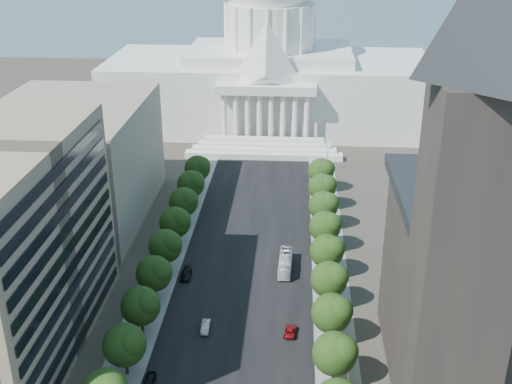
% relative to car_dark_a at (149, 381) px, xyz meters
% --- Properties ---
extents(road_asphalt, '(30.00, 260.00, 0.01)m').
position_rel_car_dark_a_xyz_m(road_asphalt, '(13.50, 56.61, -0.79)').
color(road_asphalt, black).
rests_on(road_asphalt, ground).
extents(sidewalk_left, '(8.00, 260.00, 0.02)m').
position_rel_car_dark_a_xyz_m(sidewalk_left, '(-5.50, 56.61, -0.79)').
color(sidewalk_left, gray).
rests_on(sidewalk_left, ground).
extents(sidewalk_right, '(8.00, 260.00, 0.02)m').
position_rel_car_dark_a_xyz_m(sidewalk_right, '(32.50, 56.61, -0.79)').
color(sidewalk_right, gray).
rests_on(sidewalk_right, ground).
extents(capitol, '(120.00, 56.00, 73.00)m').
position_rel_car_dark_a_xyz_m(capitol, '(13.50, 151.51, 19.22)').
color(capitol, white).
rests_on(capitol, ground).
extents(office_block_left_far, '(38.00, 52.00, 30.00)m').
position_rel_car_dark_a_xyz_m(office_block_left_far, '(-34.50, 66.61, 14.21)').
color(office_block_left_far, gray).
rests_on(office_block_left_far, ground).
extents(tree_l_c, '(7.79, 7.60, 9.97)m').
position_rel_car_dark_a_xyz_m(tree_l_c, '(-4.16, 2.42, 5.67)').
color(tree_l_c, '#33261C').
rests_on(tree_l_c, ground).
extents(tree_l_d, '(7.79, 7.60, 9.97)m').
position_rel_car_dark_a_xyz_m(tree_l_d, '(-4.16, 14.42, 5.67)').
color(tree_l_d, '#33261C').
rests_on(tree_l_d, ground).
extents(tree_l_e, '(7.79, 7.60, 9.97)m').
position_rel_car_dark_a_xyz_m(tree_l_e, '(-4.16, 26.42, 5.67)').
color(tree_l_e, '#33261C').
rests_on(tree_l_e, ground).
extents(tree_l_f, '(7.79, 7.60, 9.97)m').
position_rel_car_dark_a_xyz_m(tree_l_f, '(-4.16, 38.42, 5.67)').
color(tree_l_f, '#33261C').
rests_on(tree_l_f, ground).
extents(tree_l_g, '(7.79, 7.60, 9.97)m').
position_rel_car_dark_a_xyz_m(tree_l_g, '(-4.16, 50.42, 5.67)').
color(tree_l_g, '#33261C').
rests_on(tree_l_g, ground).
extents(tree_l_h, '(7.79, 7.60, 9.97)m').
position_rel_car_dark_a_xyz_m(tree_l_h, '(-4.16, 62.42, 5.67)').
color(tree_l_h, '#33261C').
rests_on(tree_l_h, ground).
extents(tree_l_i, '(7.79, 7.60, 9.97)m').
position_rel_car_dark_a_xyz_m(tree_l_i, '(-4.16, 74.42, 5.67)').
color(tree_l_i, '#33261C').
rests_on(tree_l_i, ground).
extents(tree_l_j, '(7.79, 7.60, 9.97)m').
position_rel_car_dark_a_xyz_m(tree_l_j, '(-4.16, 86.42, 5.67)').
color(tree_l_j, '#33261C').
rests_on(tree_l_j, ground).
extents(tree_r_c, '(7.79, 7.60, 9.97)m').
position_rel_car_dark_a_xyz_m(tree_r_c, '(31.84, 2.42, 5.67)').
color(tree_r_c, '#33261C').
rests_on(tree_r_c, ground).
extents(tree_r_d, '(7.79, 7.60, 9.97)m').
position_rel_car_dark_a_xyz_m(tree_r_d, '(31.84, 14.42, 5.67)').
color(tree_r_d, '#33261C').
rests_on(tree_r_d, ground).
extents(tree_r_e, '(7.79, 7.60, 9.97)m').
position_rel_car_dark_a_xyz_m(tree_r_e, '(31.84, 26.42, 5.67)').
color(tree_r_e, '#33261C').
rests_on(tree_r_e, ground).
extents(tree_r_f, '(7.79, 7.60, 9.97)m').
position_rel_car_dark_a_xyz_m(tree_r_f, '(31.84, 38.42, 5.67)').
color(tree_r_f, '#33261C').
rests_on(tree_r_f, ground).
extents(tree_r_g, '(7.79, 7.60, 9.97)m').
position_rel_car_dark_a_xyz_m(tree_r_g, '(31.84, 50.42, 5.67)').
color(tree_r_g, '#33261C').
rests_on(tree_r_g, ground).
extents(tree_r_h, '(7.79, 7.60, 9.97)m').
position_rel_car_dark_a_xyz_m(tree_r_h, '(31.84, 62.42, 5.67)').
color(tree_r_h, '#33261C').
rests_on(tree_r_h, ground).
extents(tree_r_i, '(7.79, 7.60, 9.97)m').
position_rel_car_dark_a_xyz_m(tree_r_i, '(31.84, 74.42, 5.67)').
color(tree_r_i, '#33261C').
rests_on(tree_r_i, ground).
extents(tree_r_j, '(7.79, 7.60, 9.97)m').
position_rel_car_dark_a_xyz_m(tree_r_j, '(31.84, 86.42, 5.67)').
color(tree_r_j, '#33261C').
rests_on(tree_r_j, ground).
extents(streetlight_b, '(2.61, 0.44, 9.00)m').
position_rel_car_dark_a_xyz_m(streetlight_b, '(33.40, 1.61, 5.04)').
color(streetlight_b, gray).
rests_on(streetlight_b, ground).
extents(streetlight_c, '(2.61, 0.44, 9.00)m').
position_rel_car_dark_a_xyz_m(streetlight_c, '(33.40, 26.61, 5.04)').
color(streetlight_c, gray).
rests_on(streetlight_c, ground).
extents(streetlight_d, '(2.61, 0.44, 9.00)m').
position_rel_car_dark_a_xyz_m(streetlight_d, '(33.40, 51.61, 5.04)').
color(streetlight_d, gray).
rests_on(streetlight_d, ground).
extents(streetlight_e, '(2.61, 0.44, 9.00)m').
position_rel_car_dark_a_xyz_m(streetlight_e, '(33.40, 76.61, 5.04)').
color(streetlight_e, gray).
rests_on(streetlight_e, ground).
extents(streetlight_f, '(2.61, 0.44, 9.00)m').
position_rel_car_dark_a_xyz_m(streetlight_f, '(33.40, 101.61, 5.04)').
color(streetlight_f, gray).
rests_on(streetlight_f, ground).
extents(car_dark_a, '(1.97, 4.66, 1.57)m').
position_rel_car_dark_a_xyz_m(car_dark_a, '(0.00, 0.00, 0.00)').
color(car_dark_a, black).
rests_on(car_dark_a, ground).
extents(car_silver, '(1.63, 4.52, 1.48)m').
position_rel_car_dark_a_xyz_m(car_silver, '(7.49, 16.41, -0.04)').
color(car_silver, '#ACB0B4').
rests_on(car_silver, ground).
extents(car_red, '(2.67, 4.90, 1.30)m').
position_rel_car_dark_a_xyz_m(car_red, '(23.93, 16.22, -0.13)').
color(car_red, maroon).
rests_on(car_red, ground).
extents(car_dark_b, '(2.42, 5.58, 1.60)m').
position_rel_car_dark_a_xyz_m(car_dark_b, '(0.47, 35.75, 0.01)').
color(car_dark_b, black).
rests_on(car_dark_b, ground).
extents(city_bus, '(3.19, 11.96, 3.31)m').
position_rel_car_dark_a_xyz_m(city_bus, '(22.41, 40.72, 0.87)').
color(city_bus, silver).
rests_on(city_bus, ground).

